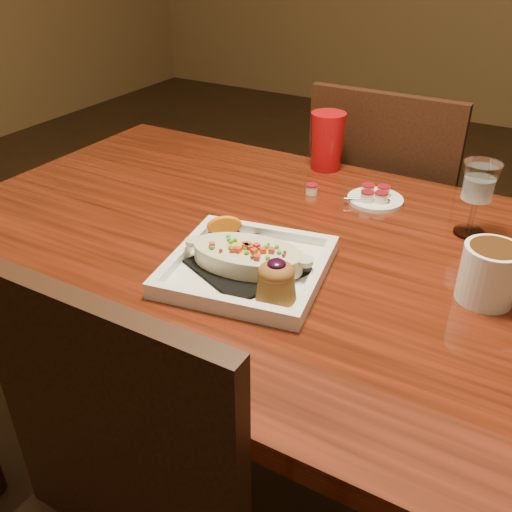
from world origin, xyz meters
The scene contains 9 objects.
floor centered at (0.00, 0.00, 0.00)m, with size 7.00×7.00×0.00m, color black.
table centered at (0.00, 0.00, 0.65)m, with size 1.50×0.90×0.75m.
chair_far centered at (0.00, 0.63, 0.51)m, with size 0.42×0.42×0.93m.
plate centered at (-0.02, -0.13, 0.78)m, with size 0.31×0.31×0.08m.
coffee_mug centered at (0.36, 0.00, 0.80)m, with size 0.13×0.09×0.10m.
goblet centered at (0.29, 0.22, 0.86)m, with size 0.07×0.07×0.15m.
saucer centered at (0.07, 0.27, 0.76)m, with size 0.12×0.12×0.08m.
creamer_loose centered at (-0.07, 0.24, 0.76)m, with size 0.03×0.03×0.02m.
red_tumbler centered at (-0.11, 0.40, 0.82)m, with size 0.09×0.09×0.14m, color #B90D11.
Camera 1 is at (0.42, -0.87, 1.30)m, focal length 40.00 mm.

